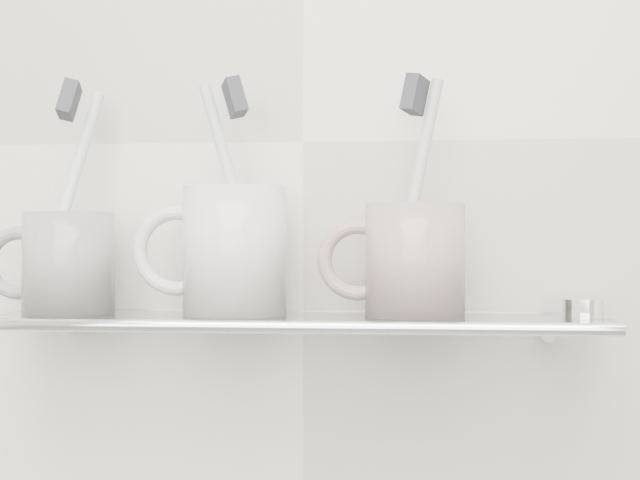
# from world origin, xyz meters

# --- Properties ---
(wall_back) EXTENTS (2.50, 0.00, 2.50)m
(wall_back) POSITION_xyz_m (0.00, 1.10, 1.25)
(wall_back) COLOR silver
(wall_back) RESTS_ON ground
(shelf_glass) EXTENTS (0.50, 0.12, 0.01)m
(shelf_glass) POSITION_xyz_m (0.00, 1.04, 1.10)
(shelf_glass) COLOR silver
(shelf_glass) RESTS_ON wall_back
(shelf_rail) EXTENTS (0.50, 0.01, 0.01)m
(shelf_rail) POSITION_xyz_m (0.00, 0.98, 1.10)
(shelf_rail) COLOR silver
(shelf_rail) RESTS_ON shelf_glass
(bracket_left) EXTENTS (0.02, 0.03, 0.02)m
(bracket_left) POSITION_xyz_m (-0.21, 1.09, 1.09)
(bracket_left) COLOR silver
(bracket_left) RESTS_ON wall_back
(bracket_right) EXTENTS (0.02, 0.03, 0.02)m
(bracket_right) POSITION_xyz_m (0.21, 1.09, 1.09)
(bracket_right) COLOR silver
(bracket_right) RESTS_ON wall_back
(mug_left) EXTENTS (0.08, 0.08, 0.09)m
(mug_left) POSITION_xyz_m (-0.19, 1.04, 1.14)
(mug_left) COLOR white
(mug_left) RESTS_ON shelf_glass
(mug_left_handle) EXTENTS (0.06, 0.01, 0.06)m
(mug_left_handle) POSITION_xyz_m (-0.24, 1.04, 1.14)
(mug_left_handle) COLOR white
(mug_left_handle) RESTS_ON mug_left
(toothbrush_left) EXTENTS (0.04, 0.07, 0.18)m
(toothbrush_left) POSITION_xyz_m (-0.19, 1.04, 1.20)
(toothbrush_left) COLOR white
(toothbrush_left) RESTS_ON mug_left
(bristles_left) EXTENTS (0.02, 0.03, 0.04)m
(bristles_left) POSITION_xyz_m (-0.19, 1.04, 1.28)
(bristles_left) COLOR #323339
(bristles_left) RESTS_ON toothbrush_left
(mug_center) EXTENTS (0.11, 0.11, 0.11)m
(mug_center) POSITION_xyz_m (-0.05, 1.04, 1.15)
(mug_center) COLOR white
(mug_center) RESTS_ON shelf_glass
(mug_center_handle) EXTENTS (0.08, 0.01, 0.08)m
(mug_center_handle) POSITION_xyz_m (-0.10, 1.04, 1.15)
(mug_center_handle) COLOR white
(mug_center_handle) RESTS_ON mug_center
(toothbrush_center) EXTENTS (0.07, 0.03, 0.19)m
(toothbrush_center) POSITION_xyz_m (-0.05, 1.04, 1.20)
(toothbrush_center) COLOR silver
(toothbrush_center) RESTS_ON mug_center
(bristles_center) EXTENTS (0.03, 0.03, 0.04)m
(bristles_center) POSITION_xyz_m (-0.05, 1.04, 1.28)
(bristles_center) COLOR #323339
(bristles_center) RESTS_ON toothbrush_center
(mug_right) EXTENTS (0.10, 0.10, 0.09)m
(mug_right) POSITION_xyz_m (0.10, 1.04, 1.15)
(mug_right) COLOR silver
(mug_right) RESTS_ON shelf_glass
(mug_right_handle) EXTENTS (0.07, 0.01, 0.07)m
(mug_right_handle) POSITION_xyz_m (0.05, 1.04, 1.15)
(mug_right_handle) COLOR silver
(mug_right_handle) RESTS_ON mug_right
(toothbrush_right) EXTENTS (0.05, 0.03, 0.19)m
(toothbrush_right) POSITION_xyz_m (0.10, 1.04, 1.20)
(toothbrush_right) COLOR beige
(toothbrush_right) RESTS_ON mug_right
(bristles_right) EXTENTS (0.03, 0.03, 0.03)m
(bristles_right) POSITION_xyz_m (0.10, 1.04, 1.28)
(bristles_right) COLOR #323339
(bristles_right) RESTS_ON toothbrush_right
(chrome_cap) EXTENTS (0.04, 0.04, 0.01)m
(chrome_cap) POSITION_xyz_m (0.23, 1.04, 1.11)
(chrome_cap) COLOR silver
(chrome_cap) RESTS_ON shelf_glass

